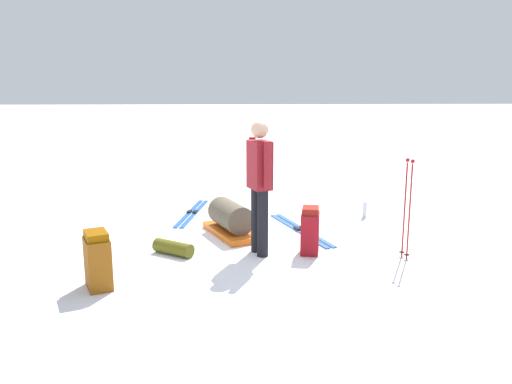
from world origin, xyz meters
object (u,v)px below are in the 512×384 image
(ski_poles_planted_near, at_px, (407,204))
(sleeping_mat_rolled, at_px, (173,248))
(ski_pair_near, at_px, (192,213))
(backpack_large_dark, at_px, (310,231))
(gear_sled, at_px, (231,220))
(skier_standing, at_px, (260,180))
(thermos_bottle, at_px, (365,210))
(ski_pair_far, at_px, (300,230))
(backpack_bright, at_px, (98,261))

(ski_poles_planted_near, distance_m, sleeping_mat_rolled, 2.97)
(ski_pair_near, bearing_deg, sleeping_mat_rolled, -1.84)
(backpack_large_dark, distance_m, ski_poles_planted_near, 1.25)
(ski_poles_planted_near, relative_size, gear_sled, 1.05)
(ski_pair_near, bearing_deg, skier_standing, 26.34)
(skier_standing, xyz_separation_m, backpack_large_dark, (0.01, 0.64, -0.66))
(ski_poles_planted_near, distance_m, thermos_bottle, 2.04)
(ski_pair_near, height_order, ski_pair_far, same)
(ski_poles_planted_near, xyz_separation_m, thermos_bottle, (-1.96, -0.03, -0.57))
(ski_poles_planted_near, bearing_deg, backpack_large_dark, -101.28)
(backpack_large_dark, distance_m, gear_sled, 1.32)
(ski_poles_planted_near, bearing_deg, backpack_bright, -77.00)
(backpack_large_dark, distance_m, thermos_bottle, 2.07)
(skier_standing, distance_m, gear_sled, 1.17)
(ski_pair_near, xyz_separation_m, gear_sled, (1.25, 0.66, 0.21))
(ski_poles_planted_near, relative_size, thermos_bottle, 4.83)
(backpack_bright, height_order, gear_sled, backpack_bright)
(backpack_large_dark, xyz_separation_m, backpack_bright, (1.05, -2.41, 0.01))
(ski_pair_near, distance_m, thermos_bottle, 2.83)
(gear_sled, bearing_deg, backpack_large_dark, 50.53)
(ski_pair_near, relative_size, backpack_large_dark, 2.98)
(ski_poles_planted_near, bearing_deg, thermos_bottle, -179.07)
(backpack_large_dark, xyz_separation_m, thermos_bottle, (-1.73, 1.12, -0.17))
(skier_standing, distance_m, backpack_bright, 2.16)
(skier_standing, relative_size, thermos_bottle, 6.54)
(backpack_large_dark, bearing_deg, sleeping_mat_rolled, -90.15)
(gear_sled, bearing_deg, skier_standing, 24.30)
(backpack_large_dark, relative_size, sleeping_mat_rolled, 1.10)
(sleeping_mat_rolled, distance_m, thermos_bottle, 3.34)
(sleeping_mat_rolled, xyz_separation_m, thermos_bottle, (-1.72, 2.87, 0.04))
(skier_standing, bearing_deg, ski_pair_near, -153.66)
(thermos_bottle, bearing_deg, backpack_large_dark, -33.05)
(backpack_large_dark, bearing_deg, gear_sled, -129.47)
(skier_standing, height_order, backpack_bright, skier_standing)
(thermos_bottle, bearing_deg, sleeping_mat_rolled, -58.99)
(skier_standing, relative_size, ski_pair_near, 0.94)
(skier_standing, height_order, backpack_large_dark, skier_standing)
(ski_poles_planted_near, height_order, thermos_bottle, ski_poles_planted_near)
(ski_pair_far, distance_m, ski_poles_planted_near, 1.84)
(gear_sled, bearing_deg, ski_pair_near, -152.33)
(skier_standing, xyz_separation_m, ski_pair_far, (-1.03, 0.65, -0.94))
(skier_standing, xyz_separation_m, backpack_bright, (1.06, -1.76, -0.65))
(thermos_bottle, bearing_deg, ski_pair_far, -58.28)
(backpack_large_dark, height_order, sleeping_mat_rolled, backpack_large_dark)
(ski_poles_planted_near, xyz_separation_m, gear_sled, (-1.07, -2.18, -0.47))
(backpack_large_dark, bearing_deg, ski_pair_near, -141.28)
(sleeping_mat_rolled, bearing_deg, thermos_bottle, 121.01)
(ski_pair_far, height_order, gear_sled, gear_sled)
(backpack_bright, bearing_deg, ski_poles_planted_near, 103.00)
(skier_standing, xyz_separation_m, ski_poles_planted_near, (0.24, 1.80, -0.26))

